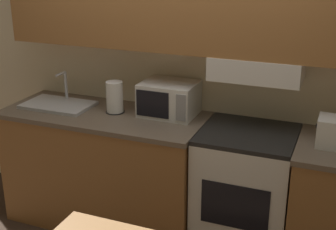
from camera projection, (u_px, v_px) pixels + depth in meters
The scene contains 8 objects.
ground_plane at pixel (188, 212), 3.97m from camera, with size 16.00×16.00×0.00m, color #3D2D23.
wall_back at pixel (190, 41), 3.41m from camera, with size 5.10×0.38×2.55m.
lower_counter_main at pixel (106, 167), 3.73m from camera, with size 1.57×0.68×0.93m.
lower_counter_right_stub at pixel (329, 209), 3.14m from camera, with size 0.50×0.68×0.93m.
stove_range at pixel (245, 192), 3.36m from camera, with size 0.65×0.62×0.93m.
microwave at pixel (169, 99), 3.49m from camera, with size 0.41×0.34×0.25m.
sink_basin at pixel (58, 104), 3.70m from camera, with size 0.54×0.34×0.26m.
paper_towel_roll at pixel (115, 97), 3.54m from camera, with size 0.15×0.15×0.24m.
Camera 1 is at (1.12, -3.27, 2.14)m, focal length 50.00 mm.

